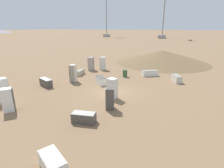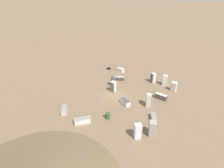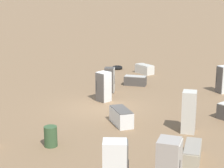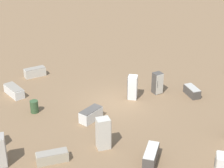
{
  "view_description": "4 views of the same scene",
  "coord_description": "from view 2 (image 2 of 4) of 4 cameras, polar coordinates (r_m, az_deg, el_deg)",
  "views": [
    {
      "loc": [
        13.43,
        6.24,
        5.61
      ],
      "look_at": [
        0.44,
        0.1,
        0.97
      ],
      "focal_mm": 28.0,
      "sensor_mm": 36.0,
      "label": 1
    },
    {
      "loc": [
        -21.74,
        -6.96,
        13.69
      ],
      "look_at": [
        0.33,
        0.4,
        1.73
      ],
      "focal_mm": 28.0,
      "sensor_mm": 36.0,
      "label": 2
    },
    {
      "loc": [
        -16.61,
        -10.08,
        6.02
      ],
      "look_at": [
        1.13,
        -0.1,
        1.08
      ],
      "focal_mm": 60.0,
      "sensor_mm": 36.0,
      "label": 3
    },
    {
      "loc": [
        -2.12,
        -22.78,
        12.37
      ],
      "look_at": [
        -0.38,
        -0.88,
        1.82
      ],
      "focal_mm": 60.0,
      "sensor_mm": 36.0,
      "label": 4
    }
  ],
  "objects": [
    {
      "name": "scrap_tire",
      "position": [
        36.05,
        -1.07,
        5.1
      ],
      "size": [
        0.85,
        0.85,
        0.26
      ],
      "color": "black",
      "rests_on": "ground_plane"
    },
    {
      "name": "discarded_fridge_6",
      "position": [
        21.5,
        -9.67,
        -11.65
      ],
      "size": [
        1.67,
        1.96,
        0.67
      ],
      "rotation": [
        0.0,
        0.0,
        0.61
      ],
      "color": "white",
      "rests_on": "ground_plane"
    },
    {
      "name": "discarded_fridge_14",
      "position": [
        29.28,
        19.55,
        -0.75
      ],
      "size": [
        0.95,
        0.96,
        1.47
      ],
      "rotation": [
        0.0,
        0.0,
        1.28
      ],
      "color": "white",
      "rests_on": "ground_plane"
    },
    {
      "name": "discarded_fridge_3",
      "position": [
        19.75,
        12.98,
        -14.02
      ],
      "size": [
        0.87,
        0.83,
        1.8
      ],
      "rotation": [
        0.0,
        0.0,
        3.33
      ],
      "color": "#A89E93",
      "rests_on": "ground_plane"
    },
    {
      "name": "ground_plane",
      "position": [
        26.62,
        0.59,
        -3.75
      ],
      "size": [
        1000.0,
        1000.0,
        0.0
      ],
      "primitive_type": "plane",
      "color": "#846647"
    },
    {
      "name": "discarded_fridge_13",
      "position": [
        30.54,
        16.9,
        1.17
      ],
      "size": [
        0.75,
        0.77,
        1.78
      ],
      "rotation": [
        0.0,
        0.0,
        4.7
      ],
      "color": "silver",
      "rests_on": "ground_plane"
    },
    {
      "name": "discarded_fridge_2",
      "position": [
        31.24,
        2.72,
        1.84
      ],
      "size": [
        0.95,
        1.56,
        0.65
      ],
      "rotation": [
        0.0,
        0.0,
        3.38
      ],
      "color": "#4C4742",
      "rests_on": "ground_plane"
    },
    {
      "name": "discarded_fridge_4",
      "position": [
        29.12,
        0.28,
        0.9
      ],
      "size": [
        0.8,
        0.8,
        1.57
      ],
      "rotation": [
        0.0,
        0.0,
        3.56
      ],
      "color": "#4C4742",
      "rests_on": "ground_plane"
    },
    {
      "name": "discarded_fridge_12",
      "position": [
        34.81,
        2.78,
        4.64
      ],
      "size": [
        1.31,
        1.67,
        0.7
      ],
      "rotation": [
        0.0,
        0.0,
        5.83
      ],
      "color": "silver",
      "rests_on": "ground_plane"
    },
    {
      "name": "discarded_fridge_5",
      "position": [
        26.53,
        15.69,
        -4.0
      ],
      "size": [
        1.17,
        1.83,
        0.79
      ],
      "rotation": [
        0.0,
        0.0,
        5.92
      ],
      "color": "#4C4742",
      "rests_on": "ground_plane"
    },
    {
      "name": "discarded_fridge_9",
      "position": [
        22.23,
        13.42,
        -10.72
      ],
      "size": [
        1.79,
        0.97,
        0.59
      ],
      "rotation": [
        0.0,
        0.0,
        4.95
      ],
      "color": "#B2A88E",
      "rests_on": "ground_plane"
    },
    {
      "name": "discarded_fridge_8",
      "position": [
        27.29,
        0.4,
        -0.86
      ],
      "size": [
        0.8,
        0.8,
        1.7
      ],
      "rotation": [
        0.0,
        0.0,
        1.32
      ],
      "color": "white",
      "rests_on": "ground_plane"
    },
    {
      "name": "discarded_fridge_0",
      "position": [
        24.23,
        11.81,
        -5.2
      ],
      "size": [
        0.88,
        0.75,
        1.87
      ],
      "rotation": [
        0.0,
        0.0,
        4.95
      ],
      "color": "beige",
      "rests_on": "ground_plane"
    },
    {
      "name": "discarded_fridge_1",
      "position": [
        24.41,
        4.35,
        -5.92
      ],
      "size": [
        1.57,
        1.63,
        0.76
      ],
      "rotation": [
        0.0,
        0.0,
        2.4
      ],
      "color": "white",
      "rests_on": "ground_plane"
    },
    {
      "name": "rusty_barrel",
      "position": [
        21.8,
        -1.4,
        -10.3
      ],
      "size": [
        0.53,
        0.53,
        0.84
      ],
      "color": "#385633",
      "rests_on": "ground_plane"
    },
    {
      "name": "discarded_fridge_11",
      "position": [
        19.17,
        8.47,
        -15.02
      ],
      "size": [
        0.86,
        0.93,
        1.79
      ],
      "rotation": [
        0.0,
        0.0,
        3.63
      ],
      "color": "white",
      "rests_on": "ground_plane"
    },
    {
      "name": "discarded_fridge_10",
      "position": [
        23.7,
        -15.34,
        -8.16
      ],
      "size": [
        1.76,
        1.27,
        0.71
      ],
      "rotation": [
        0.0,
        0.0,
        5.16
      ],
      "color": "beige",
      "rests_on": "ground_plane"
    },
    {
      "name": "discarded_fridge_7",
      "position": [
        31.01,
        13.25,
        1.97
      ],
      "size": [
        0.96,
        0.95,
        1.69
      ],
      "rotation": [
        0.0,
        0.0,
        0.87
      ],
      "color": "white",
      "rests_on": "ground_plane"
    }
  ]
}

